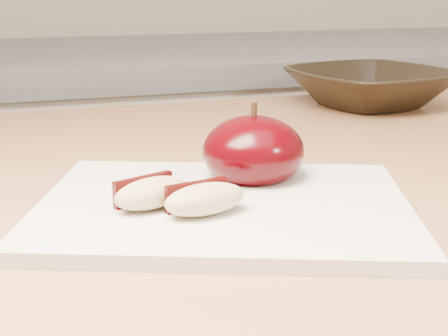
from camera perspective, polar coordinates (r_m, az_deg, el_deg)
name	(u,v)px	position (r m, az deg, el deg)	size (l,w,h in m)	color
back_cabinet	(129,267)	(1.39, -8.65, -8.92)	(2.40, 0.62, 0.94)	silver
cutting_board	(224,207)	(0.46, 0.00, -3.62)	(0.27, 0.20, 0.01)	silver
apple_half	(253,151)	(0.51, 2.70, 1.53)	(0.11, 0.11, 0.07)	black
apple_wedge_a	(152,193)	(0.45, -6.64, -2.24)	(0.07, 0.05, 0.02)	tan
apple_wedge_b	(204,199)	(0.43, -1.84, -2.83)	(0.06, 0.04, 0.02)	tan
bowl	(369,87)	(0.89, 13.12, 7.20)	(0.21, 0.21, 0.05)	black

